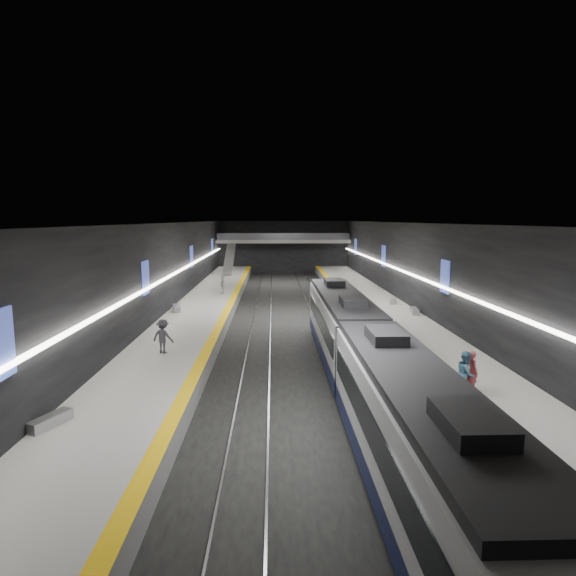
{
  "coord_description": "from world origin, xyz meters",
  "views": [
    {
      "loc": [
        -1.56,
        -39.54,
        8.31
      ],
      "look_at": [
        -0.23,
        2.94,
        2.2
      ],
      "focal_mm": 30.0,
      "sensor_mm": 36.0,
      "label": 1
    }
  ],
  "objects_px": {
    "bench_right_far": "(393,301)",
    "passenger_right_b": "(466,374)",
    "escalator": "(229,259)",
    "passenger_right_a": "(472,373)",
    "train": "(366,359)",
    "bench_right_near": "(414,311)",
    "passenger_left_a": "(222,285)",
    "bench_left_far": "(177,308)",
    "bench_left_near": "(50,421)",
    "passenger_left_b": "(163,337)"
  },
  "relations": [
    {
      "from": "bench_right_far",
      "to": "passenger_right_b",
      "type": "bearing_deg",
      "value": -77.99
    },
    {
      "from": "escalator",
      "to": "passenger_right_a",
      "type": "xyz_separation_m",
      "value": [
        14.26,
        -46.35,
        -0.98
      ]
    },
    {
      "from": "train",
      "to": "passenger_right_a",
      "type": "xyz_separation_m",
      "value": [
        4.26,
        -1.19,
        -0.28
      ]
    },
    {
      "from": "bench_right_near",
      "to": "passenger_left_a",
      "type": "relative_size",
      "value": 0.97
    },
    {
      "from": "passenger_left_a",
      "to": "passenger_right_a",
      "type": "bearing_deg",
      "value": 5.41
    },
    {
      "from": "bench_left_far",
      "to": "passenger_left_a",
      "type": "xyz_separation_m",
      "value": [
        2.76,
        8.83,
        0.68
      ]
    },
    {
      "from": "bench_left_near",
      "to": "passenger_left_a",
      "type": "relative_size",
      "value": 0.93
    },
    {
      "from": "bench_left_near",
      "to": "bench_right_far",
      "type": "bearing_deg",
      "value": 76.75
    },
    {
      "from": "bench_right_near",
      "to": "passenger_left_a",
      "type": "xyz_separation_m",
      "value": [
        -15.97,
        10.51,
        0.7
      ]
    },
    {
      "from": "bench_right_far",
      "to": "train",
      "type": "bearing_deg",
      "value": -88.81
    },
    {
      "from": "bench_right_near",
      "to": "passenger_left_b",
      "type": "bearing_deg",
      "value": -141.33
    },
    {
      "from": "bench_right_near",
      "to": "passenger_left_a",
      "type": "bearing_deg",
      "value": 153.3
    },
    {
      "from": "passenger_right_a",
      "to": "passenger_right_b",
      "type": "xyz_separation_m",
      "value": [
        -0.34,
        -0.2,
        0.02
      ]
    },
    {
      "from": "bench_right_far",
      "to": "passenger_right_a",
      "type": "height_order",
      "value": "passenger_right_a"
    },
    {
      "from": "bench_left_far",
      "to": "bench_right_far",
      "type": "relative_size",
      "value": 1.18
    },
    {
      "from": "escalator",
      "to": "bench_left_near",
      "type": "relative_size",
      "value": 4.72
    },
    {
      "from": "bench_right_far",
      "to": "passenger_left_a",
      "type": "height_order",
      "value": "passenger_left_a"
    },
    {
      "from": "bench_right_near",
      "to": "passenger_right_a",
      "type": "xyz_separation_m",
      "value": [
        -2.65,
        -17.26,
        0.71
      ]
    },
    {
      "from": "train",
      "to": "escalator",
      "type": "relative_size",
      "value": 3.72
    },
    {
      "from": "passenger_right_a",
      "to": "bench_right_far",
      "type": "bearing_deg",
      "value": -14.91
    },
    {
      "from": "bench_left_near",
      "to": "bench_right_near",
      "type": "bearing_deg",
      "value": 70.13
    },
    {
      "from": "bench_left_far",
      "to": "passenger_left_a",
      "type": "height_order",
      "value": "passenger_left_a"
    },
    {
      "from": "train",
      "to": "passenger_right_a",
      "type": "distance_m",
      "value": 4.44
    },
    {
      "from": "bench_left_far",
      "to": "escalator",
      "type": "bearing_deg",
      "value": 72.29
    },
    {
      "from": "escalator",
      "to": "passenger_left_a",
      "type": "height_order",
      "value": "escalator"
    },
    {
      "from": "bench_left_far",
      "to": "passenger_left_a",
      "type": "relative_size",
      "value": 1.03
    },
    {
      "from": "passenger_right_a",
      "to": "passenger_left_a",
      "type": "height_order",
      "value": "passenger_right_a"
    },
    {
      "from": "bench_right_far",
      "to": "bench_left_near",
      "type": "bearing_deg",
      "value": -108.44
    },
    {
      "from": "bench_right_near",
      "to": "passenger_right_b",
      "type": "xyz_separation_m",
      "value": [
        -2.99,
        -17.46,
        0.73
      ]
    },
    {
      "from": "passenger_right_b",
      "to": "passenger_left_a",
      "type": "relative_size",
      "value": 1.04
    },
    {
      "from": "bench_left_near",
      "to": "bench_right_near",
      "type": "relative_size",
      "value": 0.96
    },
    {
      "from": "escalator",
      "to": "bench_left_far",
      "type": "relative_size",
      "value": 4.25
    },
    {
      "from": "escalator",
      "to": "bench_right_near",
      "type": "xyz_separation_m",
      "value": [
        16.92,
        -29.09,
        -1.68
      ]
    },
    {
      "from": "train",
      "to": "bench_left_far",
      "type": "height_order",
      "value": "train"
    },
    {
      "from": "bench_left_near",
      "to": "passenger_left_b",
      "type": "distance_m",
      "value": 9.57
    },
    {
      "from": "passenger_right_a",
      "to": "passenger_left_b",
      "type": "distance_m",
      "value": 15.81
    },
    {
      "from": "passenger_right_a",
      "to": "bench_right_near",
      "type": "bearing_deg",
      "value": -18.12
    },
    {
      "from": "bench_left_near",
      "to": "passenger_left_b",
      "type": "height_order",
      "value": "passenger_left_b"
    },
    {
      "from": "escalator",
      "to": "bench_right_near",
      "type": "height_order",
      "value": "escalator"
    },
    {
      "from": "train",
      "to": "escalator",
      "type": "bearing_deg",
      "value": 102.49
    },
    {
      "from": "bench_right_far",
      "to": "passenger_left_b",
      "type": "distance_m",
      "value": 22.44
    },
    {
      "from": "escalator",
      "to": "bench_right_near",
      "type": "bearing_deg",
      "value": -59.82
    },
    {
      "from": "train",
      "to": "bench_left_far",
      "type": "relative_size",
      "value": 15.79
    },
    {
      "from": "bench_left_near",
      "to": "bench_right_far",
      "type": "distance_m",
      "value": 30.68
    },
    {
      "from": "bench_left_near",
      "to": "passenger_right_b",
      "type": "bearing_deg",
      "value": 32.58
    },
    {
      "from": "bench_right_far",
      "to": "passenger_right_b",
      "type": "height_order",
      "value": "passenger_right_b"
    },
    {
      "from": "bench_left_near",
      "to": "passenger_right_b",
      "type": "distance_m",
      "value": 16.14
    },
    {
      "from": "bench_right_near",
      "to": "passenger_left_b",
      "type": "xyz_separation_m",
      "value": [
        -17.02,
        -10.65,
        0.72
      ]
    },
    {
      "from": "bench_left_far",
      "to": "passenger_left_b",
      "type": "xyz_separation_m",
      "value": [
        1.71,
        -12.33,
        0.71
      ]
    },
    {
      "from": "passenger_left_a",
      "to": "passenger_right_b",
      "type": "bearing_deg",
      "value": 4.68
    }
  ]
}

